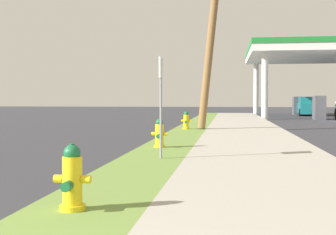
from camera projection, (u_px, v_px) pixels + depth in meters
fire_hydrant_nearest at (72, 181)px, 4.99m from camera, size 0.42×0.38×0.74m
fire_hydrant_second at (159, 135)px, 11.54m from camera, size 0.42×0.38×0.74m
fire_hydrant_third at (186, 121)px, 18.64m from camera, size 0.42×0.37×0.74m
utility_pole_midground at (214, 10)px, 18.79m from camera, size 1.78×1.41×9.86m
street_sign_post at (161, 86)px, 9.32m from camera, size 0.05×0.36×2.12m
car_teal_by_near_pump at (309, 107)px, 37.83m from camera, size 2.17×4.60×1.57m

